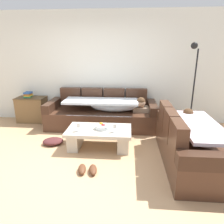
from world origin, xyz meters
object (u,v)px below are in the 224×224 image
(open_magazine, at_px, (118,129))
(book_stack_on_cabinet, at_px, (28,95))
(couch_along_wall, at_px, (104,114))
(wine_glass_near_right, at_px, (115,126))
(couch_near_window, at_px, (191,143))
(crumpled_garment, at_px, (53,141))
(side_cabinet, at_px, (32,109))
(wine_glass_near_left, at_px, (79,125))
(fruit_bowl, at_px, (102,127))
(floor_lamp, at_px, (192,82))
(coffee_table, at_px, (99,136))
(pair_of_shoes, at_px, (88,169))

(open_magazine, relative_size, book_stack_on_cabinet, 1.28)
(couch_along_wall, distance_m, wine_glass_near_right, 1.30)
(couch_near_window, distance_m, wine_glass_near_right, 1.31)
(wine_glass_near_right, relative_size, crumpled_garment, 0.42)
(open_magazine, distance_m, side_cabinet, 2.65)
(couch_along_wall, height_order, open_magazine, couch_along_wall)
(couch_near_window, xyz_separation_m, wine_glass_near_left, (-1.93, 0.25, 0.16))
(wine_glass_near_right, bearing_deg, crumpled_garment, 170.87)
(open_magazine, bearing_deg, fruit_bowl, -178.59)
(couch_near_window, height_order, wine_glass_near_right, couch_near_window)
(crumpled_garment, bearing_deg, floor_lamp, 19.42)
(book_stack_on_cabinet, xyz_separation_m, floor_lamp, (3.92, -0.25, 0.41))
(open_magazine, bearing_deg, wine_glass_near_left, -163.87)
(floor_lamp, bearing_deg, crumpled_garment, -160.58)
(couch_near_window, bearing_deg, fruit_bowl, 74.65)
(couch_near_window, relative_size, book_stack_on_cabinet, 8.68)
(coffee_table, relative_size, crumpled_garment, 3.00)
(coffee_table, distance_m, floor_lamp, 2.38)
(wine_glass_near_left, height_order, book_stack_on_cabinet, book_stack_on_cabinet)
(wine_glass_near_left, xyz_separation_m, crumpled_garment, (-0.59, 0.21, -0.44))
(couch_along_wall, distance_m, crumpled_garment, 1.40)
(couch_along_wall, xyz_separation_m, crumpled_garment, (-0.89, -1.04, -0.27))
(open_magazine, height_order, floor_lamp, floor_lamp)
(couch_along_wall, height_order, wine_glass_near_left, couch_along_wall)
(side_cabinet, bearing_deg, couch_near_window, -26.11)
(coffee_table, relative_size, wine_glass_near_right, 7.23)
(couch_near_window, xyz_separation_m, crumpled_garment, (-2.51, 0.46, -0.28))
(wine_glass_near_right, height_order, side_cabinet, side_cabinet)
(coffee_table, height_order, crumpled_garment, coffee_table)
(wine_glass_near_right, bearing_deg, coffee_table, 155.63)
(couch_near_window, bearing_deg, wine_glass_near_left, 82.69)
(pair_of_shoes, bearing_deg, crumpled_garment, 134.25)
(floor_lamp, bearing_deg, couch_along_wall, 179.07)
(couch_near_window, height_order, open_magazine, couch_near_window)
(fruit_bowl, relative_size, pair_of_shoes, 0.82)
(coffee_table, xyz_separation_m, book_stack_on_cabinet, (-1.99, 1.33, 0.47))
(pair_of_shoes, bearing_deg, fruit_bowl, 81.50)
(coffee_table, bearing_deg, fruit_bowl, 20.10)
(floor_lamp, bearing_deg, wine_glass_near_left, -151.85)
(couch_along_wall, xyz_separation_m, book_stack_on_cabinet, (-1.94, 0.22, 0.38))
(side_cabinet, distance_m, pair_of_shoes, 2.87)
(coffee_table, xyz_separation_m, side_cabinet, (-1.94, 1.33, 0.08))
(wine_glass_near_right, relative_size, side_cabinet, 0.23)
(side_cabinet, bearing_deg, pair_of_shoes, -49.10)
(side_cabinet, relative_size, book_stack_on_cabinet, 3.29)
(wine_glass_near_left, height_order, side_cabinet, side_cabinet)
(open_magazine, relative_size, side_cabinet, 0.39)
(fruit_bowl, xyz_separation_m, book_stack_on_cabinet, (-2.05, 1.30, 0.29))
(couch_along_wall, xyz_separation_m, wine_glass_near_right, (0.35, -1.24, 0.17))
(wine_glass_near_left, bearing_deg, open_magazine, 12.60)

